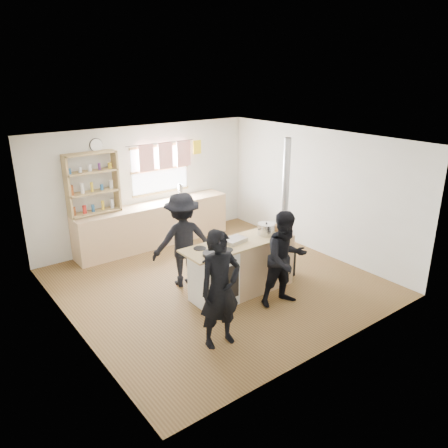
{
  "coord_description": "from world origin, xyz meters",
  "views": [
    {
      "loc": [
        -4.08,
        -5.62,
        3.58
      ],
      "look_at": [
        0.1,
        -0.1,
        1.1
      ],
      "focal_mm": 35.0,
      "sensor_mm": 36.0,
      "label": 1
    }
  ],
  "objects_px": {
    "thermos": "(180,192)",
    "person_near_right": "(286,259)",
    "stockpot_stove": "(219,238)",
    "skillet_greens": "(212,254)",
    "person_far": "(183,240)",
    "cooking_island": "(242,267)",
    "bread_board": "(278,229)",
    "flue_heater": "(283,242)",
    "roast_tray": "(235,240)",
    "stockpot_counter": "(266,229)",
    "person_near_left": "(220,289)"
  },
  "relations": [
    {
      "from": "thermos",
      "to": "person_near_right",
      "type": "bearing_deg",
      "value": -93.92
    },
    {
      "from": "stockpot_stove",
      "to": "thermos",
      "type": "bearing_deg",
      "value": 71.03
    },
    {
      "from": "skillet_greens",
      "to": "person_far",
      "type": "distance_m",
      "value": 1.05
    },
    {
      "from": "cooking_island",
      "to": "bread_board",
      "type": "height_order",
      "value": "bread_board"
    },
    {
      "from": "bread_board",
      "to": "person_near_right",
      "type": "relative_size",
      "value": 0.22
    },
    {
      "from": "bread_board",
      "to": "person_far",
      "type": "bearing_deg",
      "value": 147.46
    },
    {
      "from": "stockpot_stove",
      "to": "flue_heater",
      "type": "bearing_deg",
      "value": -4.1
    },
    {
      "from": "thermos",
      "to": "stockpot_stove",
      "type": "bearing_deg",
      "value": -108.97
    },
    {
      "from": "cooking_island",
      "to": "person_near_right",
      "type": "xyz_separation_m",
      "value": [
        0.29,
        -0.7,
        0.31
      ]
    },
    {
      "from": "thermos",
      "to": "skillet_greens",
      "type": "bearing_deg",
      "value": -113.31
    },
    {
      "from": "roast_tray",
      "to": "stockpot_counter",
      "type": "distance_m",
      "value": 0.64
    },
    {
      "from": "thermos",
      "to": "cooking_island",
      "type": "relative_size",
      "value": 0.16
    },
    {
      "from": "thermos",
      "to": "flue_heater",
      "type": "height_order",
      "value": "flue_heater"
    },
    {
      "from": "cooking_island",
      "to": "stockpot_stove",
      "type": "xyz_separation_m",
      "value": [
        -0.37,
        0.15,
        0.54
      ]
    },
    {
      "from": "person_near_left",
      "to": "person_near_right",
      "type": "height_order",
      "value": "person_near_left"
    },
    {
      "from": "cooking_island",
      "to": "stockpot_stove",
      "type": "distance_m",
      "value": 0.67
    },
    {
      "from": "stockpot_stove",
      "to": "person_near_left",
      "type": "distance_m",
      "value": 1.37
    },
    {
      "from": "cooking_island",
      "to": "person_near_left",
      "type": "xyz_separation_m",
      "value": [
        -1.17,
        -0.95,
        0.36
      ]
    },
    {
      "from": "cooking_island",
      "to": "roast_tray",
      "type": "xyz_separation_m",
      "value": [
        -0.14,
        0.03,
        0.5
      ]
    },
    {
      "from": "stockpot_stove",
      "to": "roast_tray",
      "type": "bearing_deg",
      "value": -28.3
    },
    {
      "from": "flue_heater",
      "to": "cooking_island",
      "type": "bearing_deg",
      "value": -176.7
    },
    {
      "from": "stockpot_counter",
      "to": "person_far",
      "type": "relative_size",
      "value": 0.18
    },
    {
      "from": "stockpot_counter",
      "to": "person_near_left",
      "type": "distance_m",
      "value": 1.91
    },
    {
      "from": "bread_board",
      "to": "person_near_left",
      "type": "xyz_separation_m",
      "value": [
        -1.93,
        -0.91,
        -0.16
      ]
    },
    {
      "from": "flue_heater",
      "to": "stockpot_counter",
      "type": "bearing_deg",
      "value": -170.96
    },
    {
      "from": "skillet_greens",
      "to": "roast_tray",
      "type": "xyz_separation_m",
      "value": [
        0.6,
        0.22,
        0.01
      ]
    },
    {
      "from": "flue_heater",
      "to": "person_near_right",
      "type": "distance_m",
      "value": 1.03
    },
    {
      "from": "thermos",
      "to": "roast_tray",
      "type": "relative_size",
      "value": 0.8
    },
    {
      "from": "stockpot_stove",
      "to": "bread_board",
      "type": "relative_size",
      "value": 0.67
    },
    {
      "from": "roast_tray",
      "to": "stockpot_stove",
      "type": "distance_m",
      "value": 0.26
    },
    {
      "from": "thermos",
      "to": "stockpot_stove",
      "type": "xyz_separation_m",
      "value": [
        -0.9,
        -2.62,
        -0.05
      ]
    },
    {
      "from": "cooking_island",
      "to": "person_far",
      "type": "relative_size",
      "value": 1.2
    },
    {
      "from": "cooking_island",
      "to": "stockpot_counter",
      "type": "relative_size",
      "value": 6.67
    },
    {
      "from": "cooking_island",
      "to": "stockpot_counter",
      "type": "height_order",
      "value": "stockpot_counter"
    },
    {
      "from": "stockpot_stove",
      "to": "flue_heater",
      "type": "distance_m",
      "value": 1.4
    },
    {
      "from": "skillet_greens",
      "to": "roast_tray",
      "type": "height_order",
      "value": "roast_tray"
    },
    {
      "from": "thermos",
      "to": "person_near_left",
      "type": "height_order",
      "value": "person_near_left"
    },
    {
      "from": "bread_board",
      "to": "person_near_right",
      "type": "bearing_deg",
      "value": -125.43
    },
    {
      "from": "roast_tray",
      "to": "flue_heater",
      "type": "xyz_separation_m",
      "value": [
        1.13,
        0.02,
        -0.32
      ]
    },
    {
      "from": "skillet_greens",
      "to": "person_near_left",
      "type": "relative_size",
      "value": 0.25
    },
    {
      "from": "bread_board",
      "to": "stockpot_counter",
      "type": "bearing_deg",
      "value": 177.3
    },
    {
      "from": "thermos",
      "to": "stockpot_counter",
      "type": "relative_size",
      "value": 1.09
    },
    {
      "from": "cooking_island",
      "to": "person_far",
      "type": "xyz_separation_m",
      "value": [
        -0.62,
        0.85,
        0.36
      ]
    },
    {
      "from": "stockpot_counter",
      "to": "flue_heater",
      "type": "height_order",
      "value": "flue_heater"
    },
    {
      "from": "person_near_left",
      "to": "person_far",
      "type": "relative_size",
      "value": 1.0
    },
    {
      "from": "skillet_greens",
      "to": "flue_heater",
      "type": "distance_m",
      "value": 1.77
    },
    {
      "from": "stockpot_counter",
      "to": "person_near_right",
      "type": "distance_m",
      "value": 0.75
    },
    {
      "from": "skillet_greens",
      "to": "person_near_right",
      "type": "height_order",
      "value": "person_near_right"
    },
    {
      "from": "thermos",
      "to": "person_near_right",
      "type": "distance_m",
      "value": 3.49
    },
    {
      "from": "roast_tray",
      "to": "stockpot_counter",
      "type": "height_order",
      "value": "stockpot_counter"
    }
  ]
}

